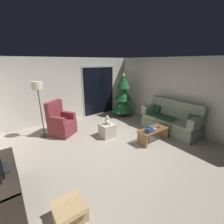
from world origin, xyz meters
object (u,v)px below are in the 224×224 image
object	(u,v)px
couch	(171,120)
floor_lamp	(38,91)
remote_black	(152,128)
teddy_bear_cream	(107,121)
remote_graphite	(159,127)
coffee_table	(154,133)
media_shelf	(4,191)
cardboard_box_open_near_shelf	(71,214)
christmas_tree	(123,97)
armchair	(61,123)
remote_white	(155,129)
book_stack	(149,130)
ottoman	(107,130)
cell_phone	(149,128)

from	to	relation	value
couch	floor_lamp	world-z (taller)	floor_lamp
remote_black	teddy_bear_cream	bearing A→B (deg)	106.93
floor_lamp	remote_graphite	bearing A→B (deg)	-39.27
floor_lamp	teddy_bear_cream	distance (m)	2.29
coffee_table	media_shelf	xyz separation A→B (m)	(-3.80, -0.05, 0.06)
remote_graphite	cardboard_box_open_near_shelf	size ratio (longest dim) A/B	0.32
remote_graphite	floor_lamp	world-z (taller)	floor_lamp
teddy_bear_cream	christmas_tree	bearing A→B (deg)	36.74
remote_black	remote_graphite	bearing A→B (deg)	-44.46
remote_black	remote_graphite	distance (m)	0.25
couch	armchair	bearing A→B (deg)	147.85
christmas_tree	media_shelf	size ratio (longest dim) A/B	1.35
remote_white	couch	bearing A→B (deg)	-121.40
coffee_table	book_stack	xyz separation A→B (m)	(-0.29, -0.07, 0.20)
ottoman	cardboard_box_open_near_shelf	bearing A→B (deg)	-135.40
media_shelf	teddy_bear_cream	distance (m)	3.06
media_shelf	remote_white	bearing A→B (deg)	-0.10
coffee_table	floor_lamp	size ratio (longest dim) A/B	0.62
book_stack	cell_phone	world-z (taller)	cell_phone
cell_phone	cardboard_box_open_near_shelf	distance (m)	2.88
remote_white	book_stack	bearing A→B (deg)	50.71
christmas_tree	teddy_bear_cream	distance (m)	2.15
remote_white	ottoman	world-z (taller)	remote_white
remote_black	ottoman	distance (m)	1.42
teddy_bear_cream	cardboard_box_open_near_shelf	bearing A→B (deg)	-135.61
book_stack	remote_white	bearing A→B (deg)	2.20
couch	ottoman	bearing A→B (deg)	154.60
armchair	floor_lamp	bearing A→B (deg)	160.42
cell_phone	book_stack	bearing A→B (deg)	-43.91
armchair	floor_lamp	size ratio (longest dim) A/B	0.63
remote_black	remote_graphite	size ratio (longest dim) A/B	1.00
book_stack	teddy_bear_cream	size ratio (longest dim) A/B	0.99
coffee_table	armchair	distance (m)	3.01
coffee_table	christmas_tree	distance (m)	2.54
floor_lamp	teddy_bear_cream	xyz separation A→B (m)	(1.68, -1.23, -0.96)
remote_white	cardboard_box_open_near_shelf	bearing A→B (deg)	64.76
remote_black	media_shelf	world-z (taller)	media_shelf
cell_phone	media_shelf	world-z (taller)	media_shelf
teddy_bear_cream	floor_lamp	bearing A→B (deg)	143.82
teddy_bear_cream	ottoman	bearing A→B (deg)	131.49
cardboard_box_open_near_shelf	floor_lamp	bearing A→B (deg)	83.35
christmas_tree	cardboard_box_open_near_shelf	xyz separation A→B (m)	(-3.77, -3.29, -0.70)
ottoman	cardboard_box_open_near_shelf	world-z (taller)	ottoman
cardboard_box_open_near_shelf	remote_white	bearing A→B (deg)	16.26
remote_black	floor_lamp	xyz separation A→B (m)	(-2.62, 2.25, 1.08)
remote_graphite	floor_lamp	xyz separation A→B (m)	(-2.85, 2.33, 1.08)
book_stack	floor_lamp	bearing A→B (deg)	134.65
cell_phone	cardboard_box_open_near_shelf	world-z (taller)	cell_phone
christmas_tree	armchair	xyz separation A→B (m)	(-2.87, -0.23, -0.44)
teddy_bear_cream	book_stack	bearing A→B (deg)	-59.71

